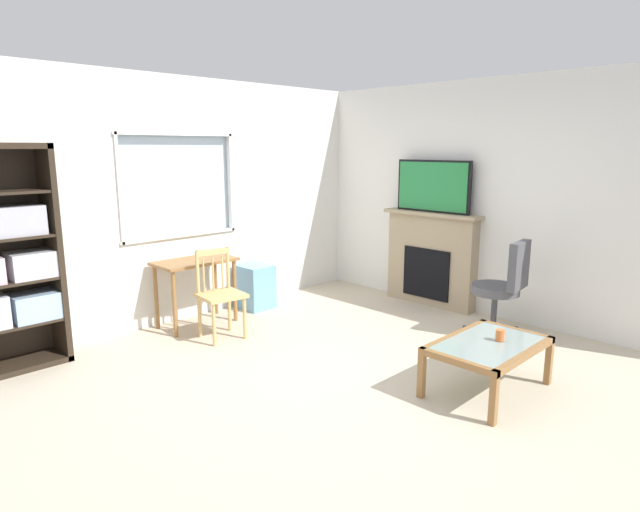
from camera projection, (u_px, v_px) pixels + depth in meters
ground at (337, 375)px, 4.57m from camera, size 5.87×5.68×0.02m
wall_back_with_window at (185, 202)px, 5.93m from camera, size 4.87×0.15×2.66m
wall_right at (489, 200)px, 6.03m from camera, size 0.12×4.88×2.66m
bookshelf at (1, 267)px, 4.51m from camera, size 0.90×0.38×1.94m
desk_under_window at (195, 271)px, 5.74m from camera, size 0.85×0.47×0.72m
wooden_chair at (219, 293)px, 5.38m from camera, size 0.47×0.45×0.90m
plastic_drawer_unit at (255, 286)px, 6.43m from camera, size 0.35×0.40×0.53m
fireplace at (431, 258)px, 6.51m from camera, size 0.26×1.27×1.15m
tv at (433, 186)px, 6.32m from camera, size 0.06×0.98×0.62m
office_chair at (504, 284)px, 5.40m from camera, size 0.57×0.58×1.00m
coffee_table at (488, 349)px, 4.20m from camera, size 0.99×0.65×0.41m
sippy_cup at (500, 335)px, 4.22m from camera, size 0.07×0.07×0.09m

